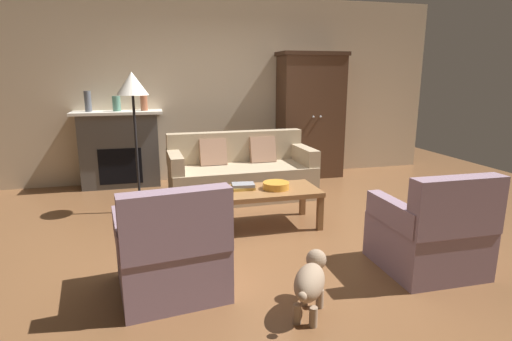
{
  "coord_description": "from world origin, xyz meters",
  "views": [
    {
      "loc": [
        -1.1,
        -3.93,
        1.63
      ],
      "look_at": [
        0.05,
        0.51,
        0.55
      ],
      "focal_mm": 28.61,
      "sensor_mm": 36.0,
      "label": 1
    }
  ],
  "objects_px": {
    "coffee_table": "(267,194)",
    "fruit_bowl": "(276,185)",
    "couch": "(241,174)",
    "mantel_vase_slate": "(88,101)",
    "armoire": "(310,115)",
    "fireplace": "(120,149)",
    "mantel_vase_terracotta": "(144,103)",
    "book_stack": "(243,186)",
    "armchair_near_right": "(431,235)",
    "armchair_near_left": "(172,254)",
    "floor_lamp": "(133,92)",
    "dog": "(310,281)",
    "mantel_vase_jade": "(117,104)"
  },
  "relations": [
    {
      "from": "fireplace",
      "to": "coffee_table",
      "type": "bearing_deg",
      "value": -52.48
    },
    {
      "from": "fireplace",
      "to": "couch",
      "type": "bearing_deg",
      "value": -31.18
    },
    {
      "from": "mantel_vase_slate",
      "to": "armchair_near_right",
      "type": "bearing_deg",
      "value": -48.6
    },
    {
      "from": "coffee_table",
      "to": "book_stack",
      "type": "height_order",
      "value": "book_stack"
    },
    {
      "from": "mantel_vase_terracotta",
      "to": "dog",
      "type": "distance_m",
      "value": 4.09
    },
    {
      "from": "floor_lamp",
      "to": "dog",
      "type": "distance_m",
      "value": 3.05
    },
    {
      "from": "coffee_table",
      "to": "armchair_near_right",
      "type": "bearing_deg",
      "value": -52.45
    },
    {
      "from": "book_stack",
      "to": "armchair_near_right",
      "type": "xyz_separation_m",
      "value": [
        1.3,
        -1.41,
        -0.14
      ]
    },
    {
      "from": "armchair_near_left",
      "to": "armchair_near_right",
      "type": "bearing_deg",
      "value": -4.53
    },
    {
      "from": "armoire",
      "to": "floor_lamp",
      "type": "distance_m",
      "value": 2.97
    },
    {
      "from": "dog",
      "to": "armchair_near_right",
      "type": "bearing_deg",
      "value": 16.1
    },
    {
      "from": "couch",
      "to": "book_stack",
      "type": "height_order",
      "value": "couch"
    },
    {
      "from": "couch",
      "to": "coffee_table",
      "type": "bearing_deg",
      "value": -88.18
    },
    {
      "from": "coffee_table",
      "to": "floor_lamp",
      "type": "xyz_separation_m",
      "value": [
        -1.36,
        0.84,
        1.07
      ]
    },
    {
      "from": "coffee_table",
      "to": "mantel_vase_jade",
      "type": "height_order",
      "value": "mantel_vase_jade"
    },
    {
      "from": "armchair_near_left",
      "to": "floor_lamp",
      "type": "bearing_deg",
      "value": 97.72
    },
    {
      "from": "fireplace",
      "to": "armchair_near_right",
      "type": "height_order",
      "value": "fireplace"
    },
    {
      "from": "armchair_near_right",
      "to": "dog",
      "type": "height_order",
      "value": "armchair_near_right"
    },
    {
      "from": "fireplace",
      "to": "mantel_vase_terracotta",
      "type": "bearing_deg",
      "value": -2.7
    },
    {
      "from": "couch",
      "to": "armchair_near_right",
      "type": "xyz_separation_m",
      "value": [
        1.08,
        -2.52,
        -0.0
      ]
    },
    {
      "from": "mantel_vase_jade",
      "to": "armchair_near_right",
      "type": "relative_size",
      "value": 0.24
    },
    {
      "from": "fireplace",
      "to": "book_stack",
      "type": "height_order",
      "value": "fireplace"
    },
    {
      "from": "armchair_near_left",
      "to": "armchair_near_right",
      "type": "relative_size",
      "value": 1.0
    },
    {
      "from": "coffee_table",
      "to": "floor_lamp",
      "type": "height_order",
      "value": "floor_lamp"
    },
    {
      "from": "coffee_table",
      "to": "armoire",
      "type": "bearing_deg",
      "value": 57.57
    },
    {
      "from": "mantel_vase_slate",
      "to": "armchair_near_left",
      "type": "distance_m",
      "value": 3.56
    },
    {
      "from": "armchair_near_right",
      "to": "armchair_near_left",
      "type": "bearing_deg",
      "value": 175.47
    },
    {
      "from": "coffee_table",
      "to": "fruit_bowl",
      "type": "relative_size",
      "value": 3.83
    },
    {
      "from": "armoire",
      "to": "couch",
      "type": "height_order",
      "value": "armoire"
    },
    {
      "from": "coffee_table",
      "to": "mantel_vase_slate",
      "type": "xyz_separation_m",
      "value": [
        -2.02,
        2.12,
        0.9
      ]
    },
    {
      "from": "mantel_vase_slate",
      "to": "couch",
      "type": "bearing_deg",
      "value": -25.65
    },
    {
      "from": "fireplace",
      "to": "fruit_bowl",
      "type": "bearing_deg",
      "value": -51.12
    },
    {
      "from": "armchair_near_right",
      "to": "mantel_vase_terracotta",
      "type": "bearing_deg",
      "value": 123.53
    },
    {
      "from": "couch",
      "to": "coffee_table",
      "type": "distance_m",
      "value": 1.17
    },
    {
      "from": "mantel_vase_terracotta",
      "to": "armoire",
      "type": "bearing_deg",
      "value": -1.34
    },
    {
      "from": "armoire",
      "to": "book_stack",
      "type": "distance_m",
      "value": 2.6
    },
    {
      "from": "mantel_vase_jade",
      "to": "fireplace",
      "type": "bearing_deg",
      "value": 90.0
    },
    {
      "from": "fireplace",
      "to": "armoire",
      "type": "distance_m",
      "value": 2.98
    },
    {
      "from": "couch",
      "to": "fruit_bowl",
      "type": "relative_size",
      "value": 6.76
    },
    {
      "from": "mantel_vase_terracotta",
      "to": "armchair_near_right",
      "type": "bearing_deg",
      "value": -56.47
    },
    {
      "from": "coffee_table",
      "to": "mantel_vase_terracotta",
      "type": "bearing_deg",
      "value": 120.76
    },
    {
      "from": "armchair_near_right",
      "to": "couch",
      "type": "bearing_deg",
      "value": 113.13
    },
    {
      "from": "fruit_bowl",
      "to": "floor_lamp",
      "type": "xyz_separation_m",
      "value": [
        -1.46,
        0.85,
        0.98
      ]
    },
    {
      "from": "couch",
      "to": "mantel_vase_slate",
      "type": "distance_m",
      "value": 2.4
    },
    {
      "from": "couch",
      "to": "armchair_near_left",
      "type": "bearing_deg",
      "value": -114.16
    },
    {
      "from": "coffee_table",
      "to": "dog",
      "type": "relative_size",
      "value": 2.21
    },
    {
      "from": "fruit_bowl",
      "to": "dog",
      "type": "bearing_deg",
      "value": -99.32
    },
    {
      "from": "armoire",
      "to": "mantel_vase_terracotta",
      "type": "distance_m",
      "value": 2.58
    },
    {
      "from": "coffee_table",
      "to": "book_stack",
      "type": "distance_m",
      "value": 0.28
    },
    {
      "from": "armoire",
      "to": "coffee_table",
      "type": "height_order",
      "value": "armoire"
    }
  ]
}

